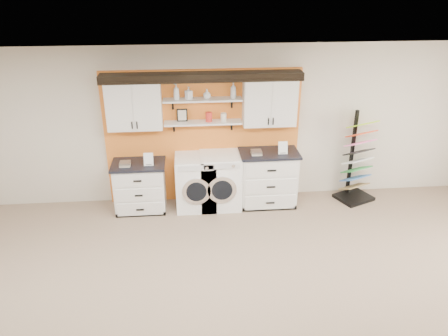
{
  "coord_description": "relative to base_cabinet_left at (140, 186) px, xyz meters",
  "views": [
    {
      "loc": [
        -0.28,
        -3.27,
        3.92
      ],
      "look_at": [
        0.22,
        2.3,
        1.35
      ],
      "focal_mm": 35.0,
      "sensor_mm": 36.0,
      "label": 1
    }
  ],
  "objects": [
    {
      "name": "ceiling",
      "position": [
        1.13,
        -3.64,
        2.35
      ],
      "size": [
        10.0,
        10.0,
        0.0
      ],
      "primitive_type": "plane",
      "rotation": [
        3.14,
        0.0,
        0.0
      ],
      "color": "white",
      "rests_on": "wall_back"
    },
    {
      "name": "wall_back",
      "position": [
        1.13,
        0.36,
        0.95
      ],
      "size": [
        10.0,
        0.0,
        10.0
      ],
      "primitive_type": "plane",
      "rotation": [
        1.57,
        0.0,
        0.0
      ],
      "color": "beige",
      "rests_on": "floor"
    },
    {
      "name": "accent_panel",
      "position": [
        1.13,
        0.32,
        0.75
      ],
      "size": [
        3.4,
        0.07,
        2.4
      ],
      "primitive_type": "cube",
      "color": "orange",
      "rests_on": "wall_back"
    },
    {
      "name": "upper_cabinet_left",
      "position": [
        0.0,
        0.15,
        1.43
      ],
      "size": [
        0.9,
        0.35,
        0.84
      ],
      "color": "silver",
      "rests_on": "wall_back"
    },
    {
      "name": "upper_cabinet_right",
      "position": [
        2.26,
        0.15,
        1.43
      ],
      "size": [
        0.9,
        0.35,
        0.84
      ],
      "color": "silver",
      "rests_on": "wall_back"
    },
    {
      "name": "shelf_lower",
      "position": [
        1.13,
        0.16,
        1.08
      ],
      "size": [
        1.32,
        0.28,
        0.03
      ],
      "primitive_type": "cube",
      "color": "silver",
      "rests_on": "wall_back"
    },
    {
      "name": "shelf_upper",
      "position": [
        1.13,
        0.16,
        1.48
      ],
      "size": [
        1.32,
        0.28,
        0.03
      ],
      "primitive_type": "cube",
      "color": "silver",
      "rests_on": "wall_back"
    },
    {
      "name": "crown_molding",
      "position": [
        1.13,
        0.17,
        1.88
      ],
      "size": [
        3.3,
        0.41,
        0.13
      ],
      "color": "black",
      "rests_on": "wall_back"
    },
    {
      "name": "picture_frame",
      "position": [
        0.78,
        0.21,
        1.21
      ],
      "size": [
        0.18,
        0.02,
        0.22
      ],
      "color": "black",
      "rests_on": "shelf_lower"
    },
    {
      "name": "canister_red",
      "position": [
        1.23,
        0.16,
        1.18
      ],
      "size": [
        0.11,
        0.11,
        0.16
      ],
      "primitive_type": "cylinder",
      "color": "red",
      "rests_on": "shelf_lower"
    },
    {
      "name": "canister_cream",
      "position": [
        1.48,
        0.16,
        1.17
      ],
      "size": [
        0.1,
        0.1,
        0.14
      ],
      "primitive_type": "cylinder",
      "color": "silver",
      "rests_on": "shelf_lower"
    },
    {
      "name": "base_cabinet_left",
      "position": [
        0.0,
        0.0,
        0.0
      ],
      "size": [
        0.91,
        0.66,
        0.89
      ],
      "color": "silver",
      "rests_on": "floor"
    },
    {
      "name": "base_cabinet_right",
      "position": [
        2.26,
        -0.0,
        0.06
      ],
      "size": [
        1.04,
        0.66,
        1.01
      ],
      "color": "silver",
      "rests_on": "floor"
    },
    {
      "name": "washer",
      "position": [
        0.97,
        -0.0,
        0.04
      ],
      "size": [
        0.7,
        0.71,
        0.97
      ],
      "color": "white",
      "rests_on": "floor"
    },
    {
      "name": "dryer",
      "position": [
        1.41,
        -0.0,
        0.05
      ],
      "size": [
        0.71,
        0.71,
        0.99
      ],
      "color": "white",
      "rests_on": "floor"
    },
    {
      "name": "sample_rack",
      "position": [
        3.89,
        0.03,
        0.08
      ],
      "size": [
        0.76,
        0.71,
        1.67
      ],
      "rotation": [
        0.0,
        0.0,
        0.42
      ],
      "color": "black",
      "rests_on": "floor"
    },
    {
      "name": "soap_bottle_a",
      "position": [
        0.7,
        0.16,
        1.63
      ],
      "size": [
        0.14,
        0.14,
        0.26
      ],
      "primitive_type": "imported",
      "rotation": [
        0.0,
        0.0,
        -2.25
      ],
      "color": "silver",
      "rests_on": "shelf_upper"
    },
    {
      "name": "soap_bottle_b",
      "position": [
        0.9,
        0.16,
        1.6
      ],
      "size": [
        0.13,
        0.13,
        0.21
      ],
      "primitive_type": "imported",
      "rotation": [
        0.0,
        0.0,
        0.61
      ],
      "color": "silver",
      "rests_on": "shelf_upper"
    },
    {
      "name": "soap_bottle_c",
      "position": [
        1.2,
        0.16,
        1.58
      ],
      "size": [
        0.18,
        0.18,
        0.16
      ],
      "primitive_type": "imported",
      "rotation": [
        0.0,
        0.0,
        3.74
      ],
      "color": "silver",
      "rests_on": "shelf_upper"
    },
    {
      "name": "soap_bottle_d",
      "position": [
        1.64,
        0.16,
        1.63
      ],
      "size": [
        0.11,
        0.11,
        0.26
      ],
      "primitive_type": "imported",
      "rotation": [
        0.0,
        0.0,
        -3.0
      ],
      "color": "silver",
      "rests_on": "shelf_upper"
    }
  ]
}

